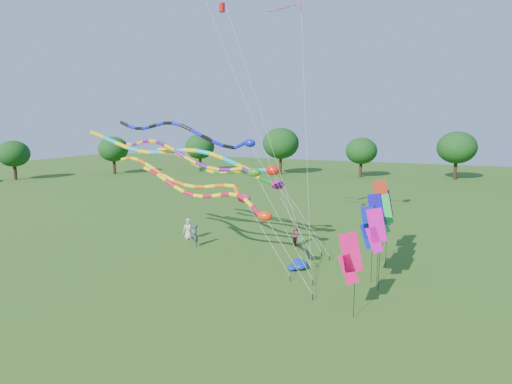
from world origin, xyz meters
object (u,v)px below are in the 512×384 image
at_px(person_a, 188,229).
at_px(tube_kite_red, 217,197).
at_px(tube_kite_orange, 192,181).
at_px(person_b, 195,236).
at_px(blue_nylon_heap, 299,265).
at_px(person_c, 297,236).

bearing_deg(person_a, tube_kite_red, -77.27).
relative_size(tube_kite_orange, person_a, 8.82).
relative_size(tube_kite_orange, person_b, 8.93).
distance_m(blue_nylon_heap, person_c, 4.93).
distance_m(person_a, person_c, 8.33).
xyz_separation_m(person_a, person_b, (1.47, -1.42, -0.01)).
bearing_deg(tube_kite_red, person_b, 153.75).
height_order(person_a, person_b, person_a).
xyz_separation_m(blue_nylon_heap, person_b, (-8.34, 1.68, 0.58)).
height_order(person_a, person_c, person_a).
bearing_deg(blue_nylon_heap, tube_kite_orange, -177.70).
distance_m(tube_kite_red, tube_kite_orange, 3.36).
height_order(tube_kite_orange, person_b, tube_kite_orange).
bearing_deg(blue_nylon_heap, person_b, 168.62).
bearing_deg(tube_kite_red, person_c, 84.38).
height_order(tube_kite_orange, person_a, tube_kite_orange).
xyz_separation_m(person_b, person_c, (6.72, 2.94, -0.03)).
relative_size(tube_kite_red, person_b, 7.87).
relative_size(person_a, person_b, 1.01).
bearing_deg(person_c, person_b, 114.32).
bearing_deg(person_b, person_a, -170.69).
distance_m(tube_kite_red, person_b, 6.49).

